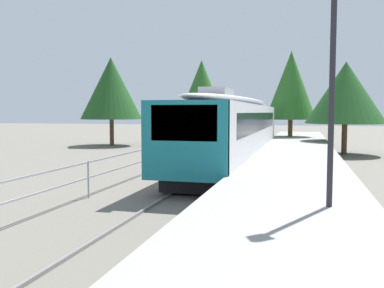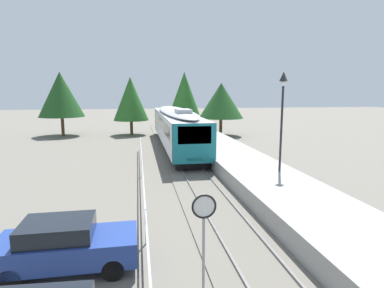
{
  "view_description": "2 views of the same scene",
  "coord_description": "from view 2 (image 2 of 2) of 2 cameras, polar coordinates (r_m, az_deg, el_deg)",
  "views": [
    {
      "loc": [
        3.59,
        8.54,
        2.86
      ],
      "look_at": [
        0.0,
        22.02,
        1.8
      ],
      "focal_mm": 39.26,
      "sensor_mm": 36.0,
      "label": 1
    },
    {
      "loc": [
        -3.47,
        1.44,
        5.21
      ],
      "look_at": [
        0.0,
        22.02,
        1.8
      ],
      "focal_mm": 30.06,
      "sensor_mm": 36.0,
      "label": 2
    }
  ],
  "objects": [
    {
      "name": "station_platform",
      "position": [
        22.14,
        8.34,
        -3.23
      ],
      "size": [
        3.9,
        60.0,
        0.9
      ],
      "primitive_type": "cube",
      "color": "#999691",
      "rests_on": "ground"
    },
    {
      "name": "tree_distant_centre",
      "position": [
        42.11,
        -1.36,
        8.97
      ],
      "size": [
        4.0,
        4.0,
        7.71
      ],
      "color": "brown",
      "rests_on": "ground"
    },
    {
      "name": "carpark_fence",
      "position": [
        11.4,
        -8.21,
        -12.98
      ],
      "size": [
        0.06,
        36.06,
        1.25
      ],
      "color": "#9EA0A5",
      "rests_on": "ground"
    },
    {
      "name": "ground_plane",
      "position": [
        21.21,
        -8.04,
        -5.03
      ],
      "size": [
        160.0,
        160.0,
        0.0
      ],
      "primitive_type": "plane",
      "color": "#6B665B"
    },
    {
      "name": "tree_behind_station_far",
      "position": [
        38.35,
        5.19,
        7.68
      ],
      "size": [
        5.28,
        5.28,
        6.24
      ],
      "color": "brown",
      "rests_on": "ground"
    },
    {
      "name": "speed_limit_sign",
      "position": [
        7.95,
        2.12,
        -13.54
      ],
      "size": [
        0.61,
        0.1,
        2.81
      ],
      "color": "#9EA0A5",
      "rests_on": "ground"
    },
    {
      "name": "tree_behind_carpark",
      "position": [
        41.06,
        -22.27,
        8.14
      ],
      "size": [
        5.23,
        5.23,
        7.51
      ],
      "color": "brown",
      "rests_on": "ground"
    },
    {
      "name": "tree_distant_left",
      "position": [
        39.59,
        -10.84,
        7.88
      ],
      "size": [
        4.2,
        4.2,
        6.96
      ],
      "color": "brown",
      "rests_on": "ground"
    },
    {
      "name": "platform_lamp_mid_platform",
      "position": [
        17.86,
        15.76,
        7.05
      ],
      "size": [
        0.34,
        0.34,
        5.35
      ],
      "color": "#232328",
      "rests_on": "station_platform"
    },
    {
      "name": "track_rails",
      "position": [
        21.48,
        0.01,
        -4.66
      ],
      "size": [
        3.2,
        60.0,
        0.14
      ],
      "color": "#6B665B",
      "rests_on": "ground"
    },
    {
      "name": "parked_hatchback_blue",
      "position": [
        10.5,
        -21.51,
        -16.28
      ],
      "size": [
        4.02,
        1.81,
        1.53
      ],
      "color": "navy",
      "rests_on": "ground"
    },
    {
      "name": "commuter_train",
      "position": [
        29.98,
        -2.88,
        3.4
      ],
      "size": [
        2.82,
        20.32,
        3.74
      ],
      "color": "silver",
      "rests_on": "track_rails"
    }
  ]
}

